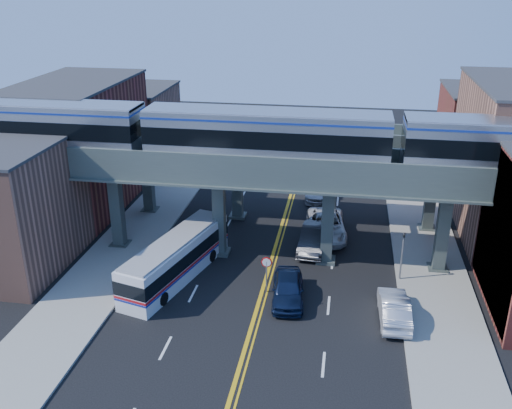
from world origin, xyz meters
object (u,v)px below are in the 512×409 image
stop_sign (267,269)px  transit_bus (176,259)px  transit_train (266,135)px  traffic_signal (402,251)px  car_parked_curb (394,309)px  car_lane_d (319,189)px  car_lane_c (326,225)px  car_lane_b (314,238)px  car_lane_a (288,289)px

stop_sign → transit_bus: transit_bus is taller
transit_train → traffic_signal: size_ratio=12.73×
traffic_signal → car_parked_curb: (-0.70, -4.97, -1.49)m
car_lane_d → stop_sign: bearing=-96.3°
stop_sign → transit_bus: (-6.50, 0.99, -0.31)m
car_lane_c → car_lane_d: 8.38m
traffic_signal → car_lane_d: bearing=113.7°
car_lane_c → car_parked_curb: car_lane_c is taller
transit_bus → car_lane_d: size_ratio=2.01×
car_lane_b → car_lane_a: bearing=-94.7°
transit_train → car_parked_curb: bearing=-37.7°
transit_train → car_lane_b: transit_train is taller
stop_sign → car_lane_c: 10.13m
car_lane_a → car_parked_curb: bearing=-15.9°
car_lane_a → stop_sign: bearing=147.0°
transit_train → stop_sign: transit_train is taller
car_lane_b → car_lane_c: bearing=75.6°
transit_bus → car_lane_a: transit_bus is taller
transit_train → car_lane_c: 10.58m
stop_sign → car_parked_curb: 8.49m
car_lane_b → car_parked_curb: size_ratio=1.10×
car_lane_a → car_lane_c: size_ratio=0.79×
car_lane_c → car_parked_curb: size_ratio=1.30×
car_lane_c → car_lane_b: bearing=-114.5°
stop_sign → car_lane_a: 1.92m
stop_sign → transit_train: bearing=99.3°
transit_bus → car_parked_curb: size_ratio=2.27×
car_lane_b → car_lane_c: 2.70m
car_lane_c → car_parked_curb: bearing=-74.0°
stop_sign → traffic_signal: bearing=18.6°
car_lane_a → car_lane_d: bearing=81.5°
transit_bus → car_lane_b: bearing=-42.1°
car_lane_d → car_lane_c: bearing=-81.2°
car_lane_a → car_lane_c: 10.44m
stop_sign → traffic_signal: (8.90, 3.00, 0.54)m
car_lane_c → car_lane_a: bearing=-107.3°
traffic_signal → car_parked_curb: 5.24m
transit_train → stop_sign: bearing=-80.7°
car_lane_a → car_lane_d: car_lane_a is taller
car_lane_a → car_lane_c: car_lane_c is taller
car_parked_curb → car_lane_d: bearing=-75.7°
car_parked_curb → stop_sign: bearing=-15.6°
car_parked_curb → traffic_signal: bearing=-100.1°
traffic_signal → transit_bus: size_ratio=0.37×
car_lane_d → car_parked_curb: (5.80, -19.75, 0.01)m
transit_train → traffic_signal: bearing=-11.6°
transit_train → car_lane_a: transit_train is taller
traffic_signal → car_lane_b: size_ratio=0.76×
car_lane_b → car_lane_d: 10.88m
traffic_signal → car_lane_a: size_ratio=0.81×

